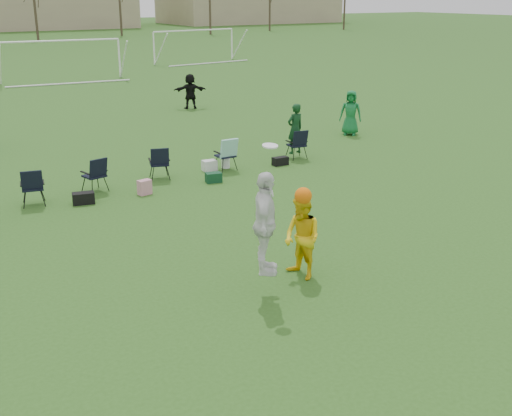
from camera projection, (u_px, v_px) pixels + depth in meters
ground at (311, 287)px, 11.91m from camera, size 260.00×260.00×0.00m
fielder_green_far at (351, 113)px, 24.39m from camera, size 0.97×0.96×1.70m
fielder_black at (190, 91)px, 29.95m from camera, size 1.59×0.93×1.63m
center_contest at (283, 230)px, 11.56m from camera, size 1.88×1.35×2.81m
sideline_setup at (194, 158)px, 19.02m from camera, size 9.24×1.76×1.79m
goal_mid at (60, 49)px, 39.25m from camera, size 7.40×0.63×2.46m
goal_right at (194, 37)px, 49.98m from camera, size 7.35×1.14×2.46m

